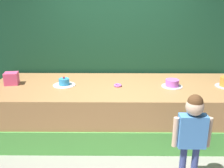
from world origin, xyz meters
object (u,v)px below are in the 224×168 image
(child_figure, at_px, (192,128))
(cake_left, at_px, (64,83))
(pink_box, at_px, (11,78))
(cake_center, at_px, (172,83))
(donut, at_px, (118,85))

(child_figure, relative_size, cake_left, 3.24)
(child_figure, bearing_deg, cake_left, 142.82)
(child_figure, xyz_separation_m, cake_left, (-1.64, 1.24, 0.12))
(pink_box, relative_size, cake_center, 0.64)
(cake_center, bearing_deg, cake_left, 178.45)
(child_figure, height_order, cake_left, child_figure)
(donut, bearing_deg, pink_box, 176.92)
(child_figure, height_order, donut, child_figure)
(donut, height_order, cake_left, cake_left)
(cake_center, bearing_deg, child_figure, -90.97)
(donut, distance_m, cake_left, 0.83)
(child_figure, height_order, pink_box, child_figure)
(donut, xyz_separation_m, cake_center, (0.83, -0.00, 0.03))
(child_figure, distance_m, donut, 1.45)
(pink_box, relative_size, cake_left, 0.59)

